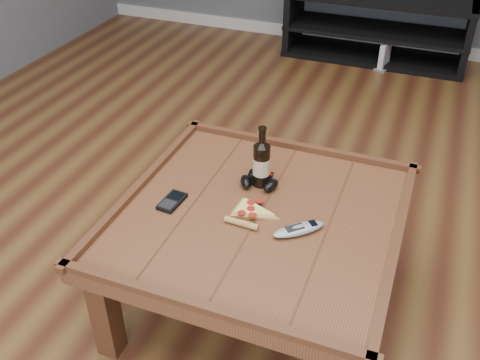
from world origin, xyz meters
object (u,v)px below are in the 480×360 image
(pizza_slice, at_px, (249,212))
(smartphone, at_px, (172,201))
(game_console, at_px, (384,57))
(coffee_table, at_px, (259,226))
(game_controller, at_px, (259,181))
(media_console, at_px, (377,28))
(remote_control, at_px, (299,229))
(beer_bottle, at_px, (262,162))

(pizza_slice, bearing_deg, smartphone, -168.57)
(game_console, bearing_deg, smartphone, -85.75)
(coffee_table, xyz_separation_m, game_controller, (-0.06, 0.17, 0.08))
(pizza_slice, distance_m, game_console, 2.62)
(game_console, bearing_deg, pizza_slice, -79.55)
(coffee_table, distance_m, smartphone, 0.34)
(media_console, relative_size, game_console, 6.98)
(coffee_table, bearing_deg, pizza_slice, -157.06)
(remote_control, bearing_deg, coffee_table, -148.34)
(smartphone, relative_size, game_console, 0.63)
(media_console, height_order, remote_control, media_console)
(coffee_table, distance_m, game_controller, 0.19)
(media_console, distance_m, pizza_slice, 2.77)
(coffee_table, relative_size, game_controller, 6.16)
(beer_bottle, height_order, remote_control, beer_bottle)
(coffee_table, height_order, remote_control, remote_control)
(media_console, xyz_separation_m, remote_control, (0.16, -2.80, 0.22))
(beer_bottle, relative_size, smartphone, 1.99)
(coffee_table, bearing_deg, game_console, 87.52)
(smartphone, height_order, game_console, smartphone)
(media_console, height_order, game_controller, media_console)
(media_console, xyz_separation_m, beer_bottle, (-0.06, -2.57, 0.31))
(media_console, bearing_deg, remote_control, -86.71)
(coffee_table, bearing_deg, game_controller, 109.72)
(coffee_table, relative_size, pizza_slice, 4.40)
(remote_control, height_order, game_console, remote_control)
(remote_control, bearing_deg, game_controller, -176.02)
(beer_bottle, height_order, game_console, beer_bottle)
(game_controller, distance_m, pizza_slice, 0.18)
(smartphone, xyz_separation_m, game_console, (0.43, 2.63, -0.37))
(remote_control, bearing_deg, beer_bottle, -178.04)
(game_controller, xyz_separation_m, remote_control, (0.22, -0.21, -0.01))
(remote_control, relative_size, game_console, 0.91)
(media_console, distance_m, remote_control, 2.81)
(media_console, relative_size, pizza_slice, 5.99)
(pizza_slice, xyz_separation_m, remote_control, (0.19, -0.03, 0.01))
(game_console, bearing_deg, media_console, 135.61)
(coffee_table, xyz_separation_m, pizza_slice, (-0.03, -0.01, 0.07))
(remote_control, xyz_separation_m, game_console, (-0.05, 2.62, -0.37))
(game_controller, bearing_deg, pizza_slice, -87.86)
(coffee_table, distance_m, media_console, 2.75)
(beer_bottle, distance_m, smartphone, 0.37)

